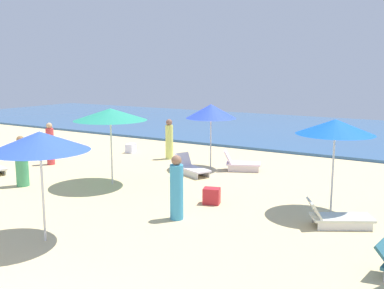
{
  "coord_description": "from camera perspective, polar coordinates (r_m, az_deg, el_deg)",
  "views": [
    {
      "loc": [
        4.67,
        -2.48,
        3.59
      ],
      "look_at": [
        -2.83,
        9.77,
        1.12
      ],
      "focal_mm": 41.03,
      "sensor_mm": 36.0,
      "label": 1
    }
  ],
  "objects": [
    {
      "name": "ocean",
      "position": [
        25.89,
        20.79,
        1.28
      ],
      "size": [
        60.0,
        14.52,
        0.12
      ],
      "primitive_type": "cube",
      "color": "#325C8E",
      "rests_on": "ground_plane"
    },
    {
      "name": "umbrella_0",
      "position": [
        9.47,
        -19.18,
        0.4
      ],
      "size": [
        2.04,
        2.04,
        2.34
      ],
      "color": "silver",
      "rests_on": "ground_plane"
    },
    {
      "name": "umbrella_2",
      "position": [
        15.81,
        2.48,
        4.33
      ],
      "size": [
        1.82,
        1.82,
        2.35
      ],
      "color": "silver",
      "rests_on": "ground_plane"
    },
    {
      "name": "lounge_chair_2_0",
      "position": [
        15.12,
        -0.08,
        -3.07
      ],
      "size": [
        1.52,
        1.08,
        0.68
      ],
      "rotation": [
        0.0,
        0.0,
        1.16
      ],
      "color": "silver",
      "rests_on": "ground_plane"
    },
    {
      "name": "lounge_chair_2_1",
      "position": [
        15.81,
        6.32,
        -2.45
      ],
      "size": [
        1.43,
        1.07,
        0.74
      ],
      "rotation": [
        0.0,
        0.0,
        1.99
      ],
      "color": "silver",
      "rests_on": "ground_plane"
    },
    {
      "name": "umbrella_4",
      "position": [
        13.75,
        -10.57,
        3.86
      ],
      "size": [
        2.27,
        2.27,
        2.41
      ],
      "color": "silver",
      "rests_on": "ground_plane"
    },
    {
      "name": "umbrella_5",
      "position": [
        11.33,
        18.12,
        2.18
      ],
      "size": [
        1.92,
        1.92,
        2.38
      ],
      "color": "silver",
      "rests_on": "ground_plane"
    },
    {
      "name": "lounge_chair_5_0",
      "position": [
        10.77,
        18.36,
        -8.97
      ],
      "size": [
        1.56,
        1.25,
        0.63
      ],
      "rotation": [
        0.0,
        0.0,
        2.1
      ],
      "color": "silver",
      "rests_on": "ground_plane"
    },
    {
      "name": "beachgoer_0",
      "position": [
        17.48,
        -17.95,
        -0.02
      ],
      "size": [
        0.41,
        0.41,
        1.61
      ],
      "rotation": [
        0.0,
        0.0,
        2.3
      ],
      "color": "#DB4247",
      "rests_on": "ground_plane"
    },
    {
      "name": "beachgoer_1",
      "position": [
        17.7,
        -2.98,
        0.61
      ],
      "size": [
        0.41,
        0.41,
        1.62
      ],
      "rotation": [
        0.0,
        0.0,
        5.83
      ],
      "color": "#DFE871",
      "rests_on": "ground_plane"
    },
    {
      "name": "beachgoer_3",
      "position": [
        14.55,
        -21.25,
        -2.27
      ],
      "size": [
        0.49,
        0.49,
        1.58
      ],
      "rotation": [
        0.0,
        0.0,
        1.93
      ],
      "color": "#46A067",
      "rests_on": "ground_plane"
    },
    {
      "name": "beachgoer_4",
      "position": [
        10.58,
        -2.01,
        -5.83
      ],
      "size": [
        0.45,
        0.45,
        1.58
      ],
      "rotation": [
        0.0,
        0.0,
        0.96
      ],
      "color": "#3C97C4",
      "rests_on": "ground_plane"
    },
    {
      "name": "cooler_box_1",
      "position": [
        11.91,
        2.57,
        -6.69
      ],
      "size": [
        0.52,
        0.45,
        0.44
      ],
      "primitive_type": "cube",
      "rotation": [
        0.0,
        0.0,
        3.45
      ],
      "color": "red",
      "rests_on": "ground_plane"
    },
    {
      "name": "cooler_box_2",
      "position": [
        19.3,
        -7.96,
        -0.47
      ],
      "size": [
        0.42,
        0.55,
        0.39
      ],
      "primitive_type": "cube",
      "rotation": [
        0.0,
        0.0,
        1.79
      ],
      "color": "silver",
      "rests_on": "ground_plane"
    }
  ]
}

